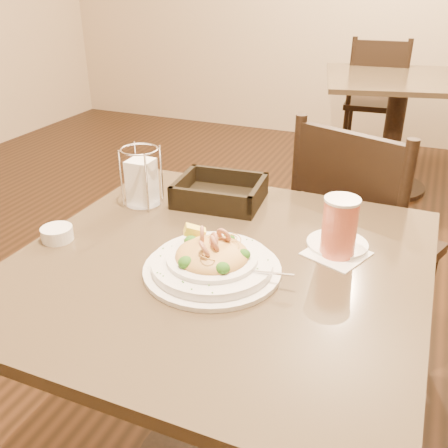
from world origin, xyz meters
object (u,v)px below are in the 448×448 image
at_px(butter_ramekin, 57,234).
at_px(napkin_caddy, 142,181).
at_px(dining_chair_far, 375,98).
at_px(drink_glass, 339,227).
at_px(main_table, 221,341).
at_px(background_table, 396,114).
at_px(pasta_bowl, 212,261).
at_px(dining_chair_near, 358,243).
at_px(bread_basket, 220,194).
at_px(side_plate, 337,244).

bearing_deg(butter_ramekin, napkin_caddy, 72.29).
distance_m(dining_chair_far, drink_glass, 2.81).
relative_size(dining_chair_far, butter_ramekin, 12.31).
xyz_separation_m(main_table, background_table, (0.18, 2.45, 0.00)).
relative_size(background_table, dining_chair_far, 1.16).
bearing_deg(napkin_caddy, butter_ramekin, -107.71).
bearing_deg(background_table, main_table, -94.09).
bearing_deg(pasta_bowl, napkin_caddy, 142.27).
xyz_separation_m(dining_chair_near, napkin_caddy, (-0.55, -0.46, 0.31)).
relative_size(main_table, butter_ramekin, 11.91).
bearing_deg(bread_basket, dining_chair_far, 87.46).
distance_m(background_table, side_plate, 2.30).
distance_m(dining_chair_far, pasta_bowl, 2.97).
bearing_deg(dining_chair_near, background_table, -67.16).
height_order(bread_basket, butter_ramekin, bread_basket).
distance_m(drink_glass, butter_ramekin, 0.67).
bearing_deg(pasta_bowl, drink_glass, 37.26).
bearing_deg(dining_chair_far, main_table, 86.26).
distance_m(drink_glass, side_plate, 0.08).
bearing_deg(pasta_bowl, side_plate, 43.87).
bearing_deg(drink_glass, napkin_caddy, 172.80).
bearing_deg(drink_glass, main_table, -152.50).
bearing_deg(dining_chair_near, bread_basket, 66.72).
bearing_deg(dining_chair_near, main_table, 91.74).
distance_m(dining_chair_near, butter_ramekin, 1.00).
bearing_deg(butter_ramekin, side_plate, 20.18).
bearing_deg(main_table, dining_chair_near, 70.68).
distance_m(pasta_bowl, side_plate, 0.32).
distance_m(dining_chair_far, napkin_caddy, 2.75).
height_order(main_table, bread_basket, bread_basket).
relative_size(main_table, pasta_bowl, 2.71).
bearing_deg(dining_chair_near, drink_glass, 111.75).
height_order(dining_chair_near, bread_basket, dining_chair_near).
bearing_deg(pasta_bowl, background_table, 86.07).
xyz_separation_m(dining_chair_near, side_plate, (-0.00, -0.49, 0.25)).
xyz_separation_m(pasta_bowl, napkin_caddy, (-0.32, 0.25, 0.04)).
height_order(main_table, dining_chair_far, dining_chair_far).
distance_m(background_table, drink_glass, 2.34).
height_order(pasta_bowl, napkin_caddy, napkin_caddy).
xyz_separation_m(main_table, side_plate, (0.23, 0.16, 0.24)).
bearing_deg(background_table, dining_chair_near, -88.22).
distance_m(bread_basket, napkin_caddy, 0.22).
bearing_deg(napkin_caddy, background_table, 77.69).
bearing_deg(napkin_caddy, bread_basket, 27.48).
xyz_separation_m(main_table, butter_ramekin, (-0.40, -0.07, 0.25)).
bearing_deg(side_plate, dining_chair_near, 90.00).
xyz_separation_m(main_table, drink_glass, (0.24, 0.12, 0.30)).
bearing_deg(background_table, bread_basket, -97.97).
height_order(background_table, pasta_bowl, pasta_bowl).
bearing_deg(dining_chair_near, side_plate, 111.06).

